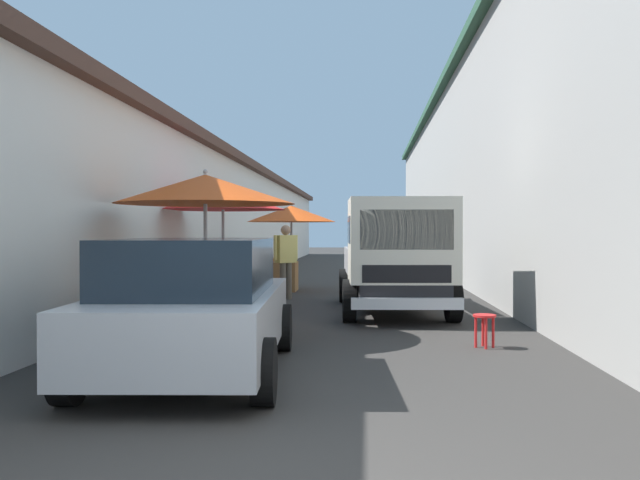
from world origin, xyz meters
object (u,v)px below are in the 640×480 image
(delivery_truck, at_px, (397,259))
(vendor_by_crates, at_px, (286,256))
(parked_scooter, at_px, (423,280))
(fruit_stall_mid_lane, at_px, (289,225))
(hatchback_car, at_px, (195,305))
(fruit_stall_near_right, at_px, (223,213))
(plastic_stool, at_px, (484,323))
(fruit_stall_far_left, at_px, (208,204))

(delivery_truck, height_order, vendor_by_crates, delivery_truck)
(vendor_by_crates, distance_m, parked_scooter, 3.09)
(fruit_stall_mid_lane, distance_m, hatchback_car, 9.99)
(fruit_stall_near_right, xyz_separation_m, plastic_stool, (-4.06, -4.37, -1.56))
(fruit_stall_far_left, distance_m, delivery_truck, 3.78)
(parked_scooter, bearing_deg, fruit_stall_mid_lane, 55.04)
(fruit_stall_near_right, height_order, plastic_stool, fruit_stall_near_right)
(fruit_stall_mid_lane, xyz_separation_m, delivery_truck, (-5.03, -2.52, -0.64))
(hatchback_car, bearing_deg, fruit_stall_near_right, 9.49)
(hatchback_car, distance_m, plastic_stool, 3.87)
(parked_scooter, bearing_deg, plastic_stool, -177.02)
(fruit_stall_mid_lane, distance_m, plastic_stool, 8.94)
(parked_scooter, bearing_deg, fruit_stall_far_left, 144.84)
(plastic_stool, bearing_deg, delivery_truck, 18.10)
(fruit_stall_near_right, xyz_separation_m, fruit_stall_far_left, (-3.28, -0.49, 0.04))
(delivery_truck, height_order, parked_scooter, delivery_truck)
(fruit_stall_mid_lane, xyz_separation_m, parked_scooter, (-2.25, -3.22, -1.23))
(delivery_truck, bearing_deg, plastic_stool, -161.90)
(parked_scooter, distance_m, plastic_stool, 5.86)
(parked_scooter, xyz_separation_m, plastic_stool, (-5.85, -0.30, -0.12))
(hatchback_car, height_order, plastic_stool, hatchback_car)
(fruit_stall_far_left, distance_m, plastic_stool, 4.27)
(fruit_stall_mid_lane, bearing_deg, hatchback_car, -179.18)
(fruit_stall_far_left, relative_size, parked_scooter, 1.56)
(hatchback_car, height_order, vendor_by_crates, vendor_by_crates)
(delivery_truck, xyz_separation_m, plastic_stool, (-3.07, -1.00, -0.71))
(fruit_stall_mid_lane, xyz_separation_m, vendor_by_crates, (-2.20, -0.17, -0.71))
(vendor_by_crates, bearing_deg, parked_scooter, -90.88)
(fruit_stall_far_left, height_order, hatchback_car, fruit_stall_far_left)
(fruit_stall_far_left, relative_size, hatchback_car, 0.66)
(fruit_stall_far_left, xyz_separation_m, plastic_stool, (-0.78, -3.88, -1.60))
(fruit_stall_mid_lane, height_order, hatchback_car, fruit_stall_mid_lane)
(plastic_stool, bearing_deg, fruit_stall_far_left, 78.64)
(hatchback_car, bearing_deg, delivery_truck, -25.82)
(fruit_stall_mid_lane, height_order, plastic_stool, fruit_stall_mid_lane)
(fruit_stall_far_left, distance_m, vendor_by_crates, 5.23)
(fruit_stall_mid_lane, height_order, fruit_stall_far_left, fruit_stall_far_left)
(fruit_stall_near_right, relative_size, hatchback_car, 0.61)
(delivery_truck, relative_size, parked_scooter, 2.96)
(hatchback_car, distance_m, parked_scooter, 8.29)
(fruit_stall_near_right, xyz_separation_m, hatchback_car, (-5.90, -0.99, -1.15))
(vendor_by_crates, relative_size, parked_scooter, 0.99)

